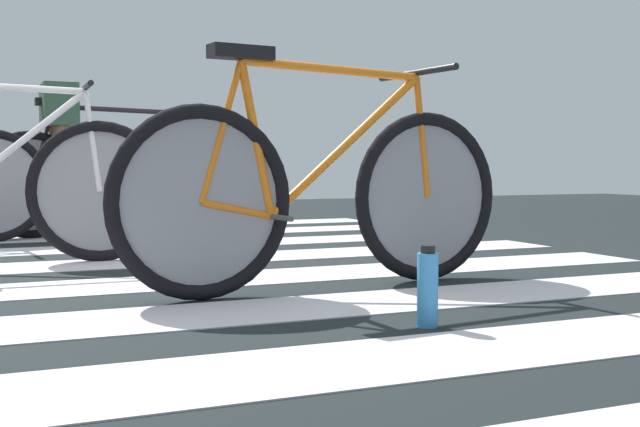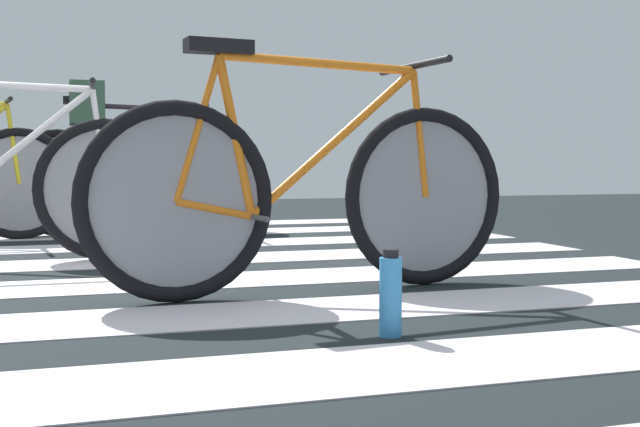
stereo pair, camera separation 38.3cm
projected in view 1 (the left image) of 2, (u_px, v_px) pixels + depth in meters
The scene contains 6 objects.
ground at pixel (128, 285), 3.37m from camera, with size 18.00×14.00×0.02m.
crosswalk_markings at pixel (131, 285), 3.29m from camera, with size 5.40×6.55×0.00m.
bicycle_1_of_4 at pixel (322, 192), 3.17m from camera, with size 1.73×0.52×0.93m.
bicycle_4_of_4 at pixel (108, 180), 5.54m from camera, with size 1.74×0.52×0.93m.
cyclist_4_of_4 at pixel (60, 139), 5.39m from camera, with size 0.31×0.41×1.03m.
water_bottle at pixel (428, 288), 2.45m from camera, with size 0.06×0.06×0.25m.
Camera 1 is at (-0.58, -3.39, 0.52)m, focal length 45.21 mm.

